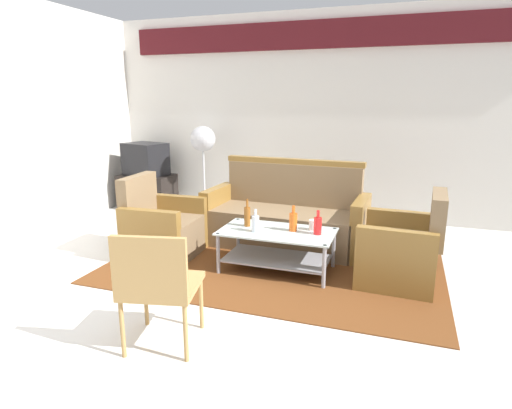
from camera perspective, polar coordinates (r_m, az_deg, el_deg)
ground_plane at (r=3.58m, az=-0.10°, el=-13.56°), size 14.00×14.00×0.00m
wall_back at (r=6.15m, az=9.55°, el=12.07°), size 6.52×0.19×2.80m
rug at (r=4.41m, az=2.35°, el=-8.02°), size 3.25×2.08×0.01m
couch at (r=4.91m, az=3.99°, el=-1.91°), size 1.83×0.81×0.96m
armchair_left at (r=4.71m, az=-12.29°, el=-3.27°), size 0.73×0.79×0.85m
armchair_right at (r=4.17m, az=18.74°, el=-5.99°), size 0.73×0.79×0.85m
coffee_table at (r=4.20m, az=2.80°, el=-5.32°), size 1.10×0.60×0.40m
bottle_clear at (r=4.10m, az=-0.08°, el=-2.48°), size 0.07×0.07×0.22m
bottle_brown at (r=4.27m, az=-1.17°, el=-1.53°), size 0.06×0.06×0.28m
bottle_orange at (r=4.14m, az=4.95°, el=-2.24°), size 0.08×0.08×0.25m
bottle_red at (r=4.07m, az=8.18°, el=-2.73°), size 0.07×0.07×0.23m
cup at (r=4.20m, az=7.56°, el=-2.69°), size 0.08×0.08×0.10m
tv_stand at (r=6.81m, az=-14.18°, el=1.69°), size 0.80×0.50×0.52m
television at (r=6.73m, az=-14.42°, el=5.86°), size 0.69×0.58×0.48m
pedestal_fan at (r=6.27m, az=-7.04°, el=7.96°), size 0.36×0.36×1.27m
wicker_chair at (r=2.92m, az=-12.94°, el=-9.86°), size 0.57×0.57×0.84m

